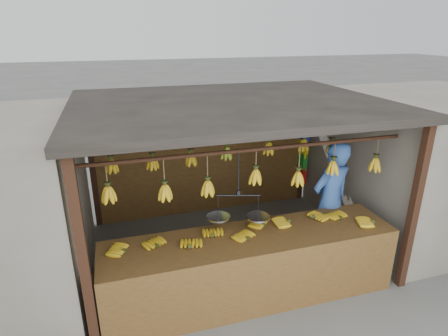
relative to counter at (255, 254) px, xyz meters
name	(u,v)px	position (x,y,z in m)	size (l,w,h in m)	color
ground	(229,250)	(0.06, 1.23, -0.72)	(80.00, 80.00, 0.00)	#5B5B57
stall	(223,125)	(0.06, 1.56, 1.25)	(4.30, 3.30, 2.40)	black
neighbor_right	(425,161)	(3.66, 1.23, 0.43)	(3.00, 3.00, 2.30)	slate
counter	(255,254)	(0.00, 0.00, 0.00)	(3.73, 0.85, 0.96)	#573A1A
hanging_bananas	(230,154)	(0.06, 1.22, 0.91)	(3.64, 2.20, 0.38)	gold
balance_scale	(238,214)	(-0.15, 0.23, 0.46)	(0.76, 0.43, 0.88)	black
vendor	(330,202)	(1.42, 0.63, 0.22)	(0.68, 0.45, 1.87)	#3359A5
bag_bundles	(302,155)	(2.00, 2.58, 0.28)	(0.08, 0.26, 1.15)	#1426BF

